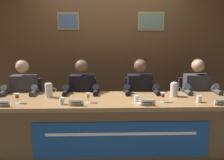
{
  "coord_description": "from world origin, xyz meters",
  "views": [
    {
      "loc": [
        -0.1,
        -3.26,
        1.6
      ],
      "look_at": [
        0.0,
        0.0,
        0.99
      ],
      "focal_mm": 41.1,
      "sensor_mm": 36.0,
      "label": 1
    }
  ],
  "objects_px": {
    "juice_glass_center_left": "(88,96)",
    "water_pitcher_left_side": "(49,90)",
    "chair_far_left": "(28,109)",
    "panelist_center_right": "(140,94)",
    "panelist_far_right": "(198,93)",
    "document_stack_center_right": "(144,102)",
    "conference_table": "(112,118)",
    "juice_glass_far_left": "(17,96)",
    "chair_center_right": "(138,108)",
    "chair_far_right": "(192,107)",
    "nameplate_far_right": "(223,102)",
    "juice_glass_center_right": "(163,95)",
    "water_cup_center_right": "(137,99)",
    "chair_center_left": "(83,108)",
    "water_pitcher_right_side": "(174,90)",
    "nameplate_far_left": "(3,103)",
    "panelist_center_left": "(82,94)",
    "water_cup_center_left": "(62,101)",
    "panelist_far_left": "(23,95)",
    "nameplate_center_left": "(77,102)",
    "nameplate_center_right": "(148,102)",
    "water_cup_far_right": "(199,99)"
  },
  "relations": [
    {
      "from": "panelist_center_left",
      "to": "juice_glass_center_right",
      "type": "height_order",
      "value": "panelist_center_left"
    },
    {
      "from": "juice_glass_far_left",
      "to": "panelist_center_left",
      "type": "distance_m",
      "value": 0.96
    },
    {
      "from": "water_cup_center_left",
      "to": "water_cup_center_right",
      "type": "bearing_deg",
      "value": 4.22
    },
    {
      "from": "conference_table",
      "to": "panelist_far_right",
      "type": "height_order",
      "value": "panelist_far_right"
    },
    {
      "from": "panelist_far_left",
      "to": "juice_glass_center_right",
      "type": "bearing_deg",
      "value": -17.36
    },
    {
      "from": "nameplate_center_right",
      "to": "chair_far_left",
      "type": "bearing_deg",
      "value": 151.3
    },
    {
      "from": "panelist_center_right",
      "to": "document_stack_center_right",
      "type": "distance_m",
      "value": 0.61
    },
    {
      "from": "water_cup_center_right",
      "to": "water_pitcher_left_side",
      "type": "relative_size",
      "value": 0.4
    },
    {
      "from": "chair_center_right",
      "to": "water_cup_center_right",
      "type": "xyz_separation_m",
      "value": [
        -0.13,
        -0.8,
        0.35
      ]
    },
    {
      "from": "chair_center_left",
      "to": "document_stack_center_right",
      "type": "distance_m",
      "value": 1.2
    },
    {
      "from": "chair_far_right",
      "to": "nameplate_far_right",
      "type": "relative_size",
      "value": 4.53
    },
    {
      "from": "conference_table",
      "to": "water_cup_far_right",
      "type": "distance_m",
      "value": 1.11
    },
    {
      "from": "chair_center_left",
      "to": "water_cup_center_left",
      "type": "relative_size",
      "value": 10.44
    },
    {
      "from": "juice_glass_far_left",
      "to": "chair_center_right",
      "type": "height_order",
      "value": "chair_center_right"
    },
    {
      "from": "conference_table",
      "to": "chair_far_right",
      "type": "bearing_deg",
      "value": 29.36
    },
    {
      "from": "chair_center_right",
      "to": "document_stack_center_right",
      "type": "xyz_separation_m",
      "value": [
        -0.03,
        -0.8,
        0.32
      ]
    },
    {
      "from": "panelist_far_left",
      "to": "panelist_far_right",
      "type": "height_order",
      "value": "same"
    },
    {
      "from": "nameplate_far_left",
      "to": "water_cup_far_right",
      "type": "bearing_deg",
      "value": 2.75
    },
    {
      "from": "panelist_center_left",
      "to": "water_pitcher_left_side",
      "type": "xyz_separation_m",
      "value": [
        -0.41,
        -0.32,
        0.13
      ]
    },
    {
      "from": "panelist_far_left",
      "to": "nameplate_center_left",
      "type": "distance_m",
      "value": 1.13
    },
    {
      "from": "water_cup_center_right",
      "to": "chair_far_right",
      "type": "height_order",
      "value": "chair_far_right"
    },
    {
      "from": "juice_glass_far_left",
      "to": "juice_glass_center_right",
      "type": "bearing_deg",
      "value": -0.13
    },
    {
      "from": "chair_center_left",
      "to": "document_stack_center_right",
      "type": "height_order",
      "value": "chair_center_left"
    },
    {
      "from": "water_cup_center_left",
      "to": "panelist_far_right",
      "type": "xyz_separation_m",
      "value": [
        1.9,
        0.67,
        -0.07
      ]
    },
    {
      "from": "chair_far_right",
      "to": "water_pitcher_right_side",
      "type": "xyz_separation_m",
      "value": [
        -0.45,
        -0.52,
        0.41
      ]
    },
    {
      "from": "panelist_far_right",
      "to": "document_stack_center_right",
      "type": "relative_size",
      "value": 5.09
    },
    {
      "from": "chair_far_left",
      "to": "panelist_center_right",
      "type": "height_order",
      "value": "panelist_center_right"
    },
    {
      "from": "chair_center_right",
      "to": "panelist_center_right",
      "type": "bearing_deg",
      "value": -90.0
    },
    {
      "from": "chair_center_right",
      "to": "panelist_far_right",
      "type": "relative_size",
      "value": 0.73
    },
    {
      "from": "chair_center_left",
      "to": "nameplate_center_left",
      "type": "distance_m",
      "value": 0.98
    },
    {
      "from": "juice_glass_far_left",
      "to": "chair_center_right",
      "type": "distance_m",
      "value": 1.83
    },
    {
      "from": "nameplate_far_left",
      "to": "water_pitcher_right_side",
      "type": "relative_size",
      "value": 0.76
    },
    {
      "from": "chair_center_left",
      "to": "nameplate_center_right",
      "type": "height_order",
      "value": "chair_center_left"
    },
    {
      "from": "chair_center_left",
      "to": "water_cup_center_left",
      "type": "distance_m",
      "value": 0.95
    },
    {
      "from": "chair_far_left",
      "to": "panelist_center_left",
      "type": "distance_m",
      "value": 0.93
    },
    {
      "from": "nameplate_center_right",
      "to": "water_pitcher_left_side",
      "type": "distance_m",
      "value": 1.33
    },
    {
      "from": "water_pitcher_right_side",
      "to": "juice_glass_center_right",
      "type": "bearing_deg",
      "value": -127.64
    },
    {
      "from": "nameplate_far_left",
      "to": "juice_glass_center_right",
      "type": "xyz_separation_m",
      "value": [
        1.91,
        0.14,
        0.05
      ]
    },
    {
      "from": "panelist_far_right",
      "to": "document_stack_center_right",
      "type": "height_order",
      "value": "panelist_far_right"
    },
    {
      "from": "panelist_far_left",
      "to": "juice_glass_center_left",
      "type": "height_order",
      "value": "panelist_far_left"
    },
    {
      "from": "chair_far_right",
      "to": "panelist_far_right",
      "type": "bearing_deg",
      "value": -90.0
    },
    {
      "from": "nameplate_far_right",
      "to": "nameplate_far_left",
      "type": "bearing_deg",
      "value": 179.77
    },
    {
      "from": "nameplate_center_right",
      "to": "chair_far_right",
      "type": "relative_size",
      "value": 0.2
    },
    {
      "from": "juice_glass_center_left",
      "to": "nameplate_far_right",
      "type": "xyz_separation_m",
      "value": [
        1.62,
        -0.15,
        -0.05
      ]
    },
    {
      "from": "nameplate_center_right",
      "to": "nameplate_far_right",
      "type": "distance_m",
      "value": 0.9
    },
    {
      "from": "panelist_center_left",
      "to": "nameplate_center_left",
      "type": "xyz_separation_m",
      "value": [
        -0.0,
        -0.72,
        0.08
      ]
    },
    {
      "from": "nameplate_far_left",
      "to": "juice_glass_center_left",
      "type": "relative_size",
      "value": 1.28
    },
    {
      "from": "water_pitcher_left_side",
      "to": "document_stack_center_right",
      "type": "xyz_separation_m",
      "value": [
        1.24,
        -0.29,
        -0.09
      ]
    },
    {
      "from": "juice_glass_center_left",
      "to": "water_pitcher_left_side",
      "type": "distance_m",
      "value": 0.61
    },
    {
      "from": "nameplate_far_left",
      "to": "water_cup_center_right",
      "type": "xyz_separation_m",
      "value": [
        1.59,
        0.14,
        -0.0
      ]
    }
  ]
}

